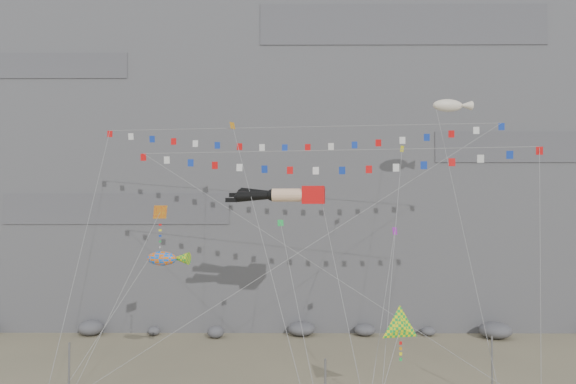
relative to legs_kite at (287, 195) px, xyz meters
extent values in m
cube|color=slate|center=(1.31, 27.28, 11.92)|extent=(80.00, 28.00, 50.00)
cylinder|color=gray|center=(-12.61, -8.30, -10.91)|extent=(0.12, 0.12, 4.33)
cylinder|color=gray|center=(13.00, -5.48, -11.04)|extent=(0.12, 0.12, 4.08)
cube|color=red|center=(1.98, -0.20, 0.01)|extent=(1.80, 2.32, 1.28)
cylinder|color=beige|center=(0.05, -0.64, 0.01)|extent=(2.26, 1.17, 0.95)
sphere|color=black|center=(-1.03, -0.53, 0.01)|extent=(0.87, 0.87, 0.87)
cone|color=black|center=(-2.31, -0.40, -0.07)|extent=(2.66, 1.05, 0.89)
cube|color=black|center=(-4.03, -0.22, -0.36)|extent=(0.87, 0.46, 0.32)
cylinder|color=beige|center=(0.18, 0.64, 0.01)|extent=(2.26, 1.17, 0.95)
sphere|color=black|center=(-0.90, 0.75, 0.01)|extent=(0.87, 0.87, 0.87)
cone|color=black|center=(-2.18, 0.88, 0.13)|extent=(2.68, 1.05, 0.95)
cube|color=black|center=(-3.90, 1.06, 0.04)|extent=(0.87, 0.46, 0.32)
cylinder|color=gray|center=(3.26, -5.87, -6.51)|extent=(0.03, 0.03, 17.46)
cylinder|color=gray|center=(-6.72, -2.14, -3.71)|extent=(0.03, 0.03, 26.97)
cylinder|color=gray|center=(9.19, -3.86, -4.89)|extent=(0.03, 0.03, 21.44)
cylinder|color=gray|center=(-10.83, -5.60, -7.11)|extent=(0.03, 0.03, 13.50)
cylinder|color=gray|center=(-11.08, -6.12, -8.65)|extent=(0.03, 0.03, 11.38)
cylinder|color=gray|center=(5.40, -10.57, -10.34)|extent=(0.03, 0.03, 6.59)
cylinder|color=gray|center=(13.21, -0.85, -2.72)|extent=(0.03, 0.03, 24.17)
cylinder|color=gray|center=(-1.43, -3.75, -3.63)|extent=(0.03, 0.03, 25.61)
cylinder|color=gray|center=(6.02, -5.83, -7.80)|extent=(0.03, 0.03, 14.97)
cylinder|color=gray|center=(0.82, -6.38, -7.51)|extent=(0.03, 0.03, 15.44)
cylinder|color=gray|center=(7.02, -4.00, -4.67)|extent=(0.03, 0.03, 21.73)
camera|label=1|loc=(0.33, -41.11, -0.74)|focal=35.00mm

